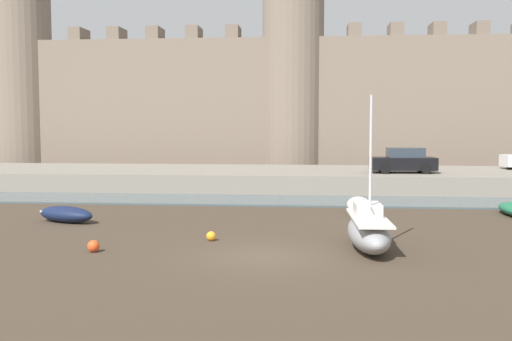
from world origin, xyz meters
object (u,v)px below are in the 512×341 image
sailboat_near_channel_right (368,231)px  mooring_buoy_near_shore (93,246)px  car_quay_centre_west (404,161)px  rowboat_midflat_left (66,214)px  mooring_buoy_mid_mud (211,236)px  rowboat_near_channel_left (359,205)px

sailboat_near_channel_right → mooring_buoy_near_shore: size_ratio=12.86×
car_quay_centre_west → rowboat_midflat_left: bearing=-141.5°
mooring_buoy_near_shore → mooring_buoy_mid_mud: (3.71, 2.33, -0.03)m
mooring_buoy_near_shore → mooring_buoy_mid_mud: bearing=32.2°
rowboat_midflat_left → mooring_buoy_near_shore: rowboat_midflat_left is taller
rowboat_near_channel_left → mooring_buoy_near_shore: rowboat_near_channel_left is taller
mooring_buoy_mid_mud → car_quay_centre_west: bearing=60.3°
rowboat_midflat_left → mooring_buoy_near_shore: size_ratio=7.52×
mooring_buoy_mid_mud → car_quay_centre_west: (9.65, 16.95, 1.84)m
mooring_buoy_near_shore → car_quay_centre_west: 23.53m
mooring_buoy_near_shore → car_quay_centre_west: car_quay_centre_west is taller
rowboat_near_channel_left → mooring_buoy_near_shore: (-9.81, -9.67, -0.20)m
rowboat_near_channel_left → mooring_buoy_mid_mud: size_ratio=9.93×
rowboat_midflat_left → rowboat_near_channel_left: rowboat_near_channel_left is taller
sailboat_near_channel_right → car_quay_centre_west: 18.40m
rowboat_near_channel_left → mooring_buoy_near_shore: size_ratio=8.61×
rowboat_near_channel_left → car_quay_centre_west: 10.37m
mooring_buoy_mid_mud → rowboat_midflat_left: bearing=153.5°
sailboat_near_channel_right → car_quay_centre_west: size_ratio=1.29×
rowboat_midflat_left → sailboat_near_channel_right: 13.74m
mooring_buoy_near_shore → sailboat_near_channel_right: bearing=8.1°
mooring_buoy_mid_mud → mooring_buoy_near_shore: bearing=-147.8°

